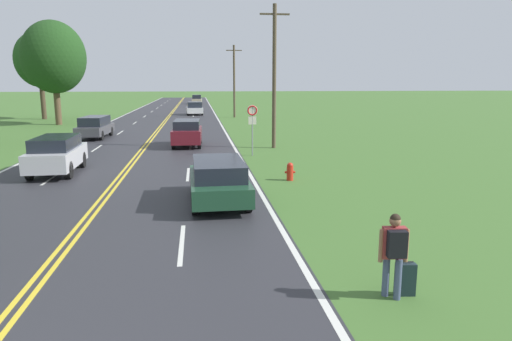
# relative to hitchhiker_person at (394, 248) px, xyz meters

# --- Properties ---
(hitchhiker_person) EXTENTS (0.57, 0.43, 1.67)m
(hitchhiker_person) POSITION_rel_hitchhiker_person_xyz_m (0.00, 0.00, 0.00)
(hitchhiker_person) COLOR #475175
(hitchhiker_person) RESTS_ON ground
(suitcase) EXTENTS (0.41, 0.18, 0.70)m
(suitcase) POSITION_rel_hitchhiker_person_xyz_m (0.30, 0.09, -0.70)
(suitcase) COLOR #19282D
(suitcase) RESTS_ON ground
(fire_hydrant) EXTENTS (0.44, 0.28, 0.76)m
(fire_hydrant) POSITION_rel_hitchhiker_person_xyz_m (0.20, 10.76, -0.64)
(fire_hydrant) COLOR red
(fire_hydrant) RESTS_ON ground
(traffic_sign) EXTENTS (0.60, 0.10, 2.84)m
(traffic_sign) POSITION_rel_hitchhiker_person_xyz_m (-0.59, 17.44, 1.12)
(traffic_sign) COLOR gray
(traffic_sign) RESTS_ON ground
(utility_pole_midground) EXTENTS (1.80, 0.24, 8.66)m
(utility_pole_midground) POSITION_rel_hitchhiker_person_xyz_m (1.12, 20.37, 3.46)
(utility_pole_midground) COLOR brown
(utility_pole_midground) RESTS_ON ground
(utility_pole_far) EXTENTS (1.80, 0.24, 8.21)m
(utility_pole_far) POSITION_rel_hitchhiker_person_xyz_m (0.71, 45.74, 3.24)
(utility_pole_far) COLOR brown
(utility_pole_far) RESTS_ON ground
(tree_behind_sign) EXTENTS (5.91, 5.91, 9.79)m
(tree_behind_sign) POSITION_rel_hitchhiker_person_xyz_m (-16.99, 38.72, 5.35)
(tree_behind_sign) COLOR brown
(tree_behind_sign) RESTS_ON ground
(tree_right_cluster) EXTENTS (5.19, 5.19, 9.47)m
(tree_right_cluster) POSITION_rel_hitchhiker_person_xyz_m (-20.55, 45.87, 5.43)
(tree_right_cluster) COLOR #473828
(tree_right_cluster) RESTS_ON ground
(car_dark_green_suv_nearest) EXTENTS (1.99, 4.49, 1.47)m
(car_dark_green_suv_nearest) POSITION_rel_hitchhiker_person_xyz_m (-2.96, 7.58, -0.22)
(car_dark_green_suv_nearest) COLOR black
(car_dark_green_suv_nearest) RESTS_ON ground
(car_silver_suv_approaching) EXTENTS (1.92, 4.39, 1.68)m
(car_silver_suv_approaching) POSITION_rel_hitchhiker_person_xyz_m (-9.96, 13.55, -0.11)
(car_silver_suv_approaching) COLOR black
(car_silver_suv_approaching) RESTS_ON ground
(car_maroon_suv_mid_near) EXTENTS (1.91, 4.03, 1.69)m
(car_maroon_suv_mid_near) POSITION_rel_hitchhiker_person_xyz_m (-4.29, 21.83, -0.12)
(car_maroon_suv_mid_near) COLOR black
(car_maroon_suv_mid_near) RESTS_ON ground
(car_dark_grey_suv_mid_far) EXTENTS (2.00, 4.75, 1.60)m
(car_dark_grey_suv_mid_far) POSITION_rel_hitchhiker_person_xyz_m (-11.12, 27.08, -0.17)
(car_dark_grey_suv_mid_far) COLOR black
(car_dark_grey_suv_mid_far) RESTS_ON ground
(car_white_van_receding) EXTENTS (2.14, 4.16, 1.63)m
(car_white_van_receding) POSITION_rel_hitchhiker_person_xyz_m (-3.95, 50.63, -0.17)
(car_white_van_receding) COLOR black
(car_white_van_receding) RESTS_ON ground
(car_champagne_hatchback_distant) EXTENTS (1.92, 3.61, 1.70)m
(car_champagne_hatchback_distant) POSITION_rel_hitchhiker_person_xyz_m (-3.62, 79.48, -0.14)
(car_champagne_hatchback_distant) COLOR black
(car_champagne_hatchback_distant) RESTS_ON ground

